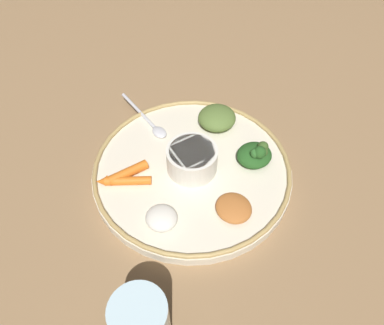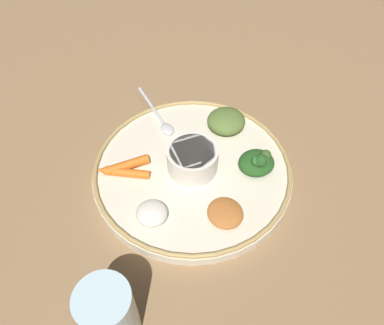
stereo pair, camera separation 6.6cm
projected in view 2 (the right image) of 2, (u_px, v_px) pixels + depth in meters
ground_plane at (192, 174)px, 0.69m from camera, size 2.40×2.40×0.00m
platter at (192, 171)px, 0.68m from camera, size 0.36×0.36×0.02m
platter_rim at (192, 167)px, 0.67m from camera, size 0.35×0.35×0.01m
center_bowl at (192, 159)px, 0.66m from camera, size 0.09×0.09×0.05m
spoon at (159, 118)px, 0.75m from camera, size 0.15×0.09×0.01m
greens_pile at (257, 164)px, 0.66m from camera, size 0.08×0.08×0.05m
carrot_near_spoon at (125, 164)px, 0.67m from camera, size 0.05×0.09×0.02m
carrot_outer at (123, 172)px, 0.66m from camera, size 0.03×0.10×0.02m
mound_rice_white at (151, 213)px, 0.60m from camera, size 0.07×0.07×0.02m
mound_chickpea at (225, 213)px, 0.60m from camera, size 0.08×0.08×0.02m
mound_collards at (226, 121)px, 0.73m from camera, size 0.10×0.10×0.03m
drinking_glass at (110, 317)px, 0.48m from camera, size 0.07×0.07×0.11m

